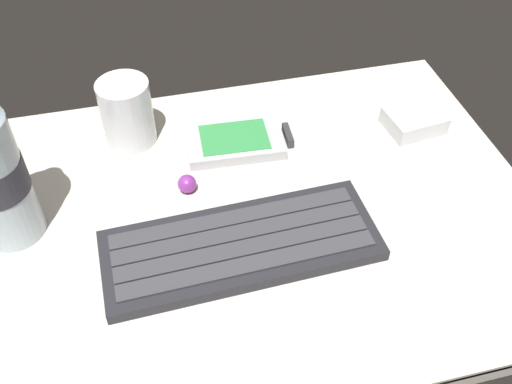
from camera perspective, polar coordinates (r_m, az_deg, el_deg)
The scene contains 6 objects.
ground_plane at distance 66.37cm, azimuth 0.05°, elevation -2.55°, with size 64.00×48.00×2.80cm.
keyboard at distance 61.47cm, azimuth -1.49°, elevation -5.22°, with size 29.35×11.97×1.70cm.
handheld_device at distance 73.49cm, azimuth -1.63°, elevation 5.06°, with size 13.11×8.28×1.50cm.
juice_cup at distance 74.06cm, azimuth -12.49°, elevation 7.38°, with size 6.40×6.40×8.50cm.
charger_block at distance 78.49cm, azimuth 15.23°, elevation 6.74°, with size 7.00×5.60×2.40cm, color silver.
trackball_mouse at distance 67.69cm, azimuth -6.78°, elevation 0.80°, with size 2.20×2.20×2.20cm, color purple.
Camera 1 is at (-10.57, -43.34, 48.35)cm, focal length 40.81 mm.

